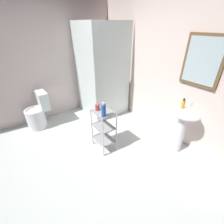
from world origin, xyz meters
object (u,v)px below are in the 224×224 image
shower_stall (102,95)px  rinse_cup (97,107)px  shampoo_bottle_blue (104,110)px  toilet (38,114)px  hand_soap_bottle (183,104)px  storage_cart (104,127)px  pedestal_sink (183,122)px

shower_stall → rinse_cup: (1.01, -0.71, 0.33)m
rinse_cup → shampoo_bottle_blue: bearing=-5.9°
toilet → hand_soap_bottle: hand_soap_bottle is taller
storage_cart → rinse_cup: 0.37m
hand_soap_bottle → pedestal_sink: bearing=-0.7°
shampoo_bottle_blue → rinse_cup: (-0.22, 0.02, -0.05)m
storage_cart → shampoo_bottle_blue: bearing=-28.9°
pedestal_sink → toilet: bearing=-141.1°
shower_stall → toilet: size_ratio=2.63×
shower_stall → shampoo_bottle_blue: 1.48m
toilet → rinse_cup: 1.53m
toilet → shampoo_bottle_blue: 1.72m
toilet → shampoo_bottle_blue: size_ratio=3.30×
shower_stall → hand_soap_bottle: (1.83, 0.32, 0.42)m
hand_soap_bottle → shower_stall: bearing=-170.1°
toilet → storage_cart: toilet is taller
storage_cart → rinse_cup: bearing=-151.0°
shower_stall → rinse_cup: bearing=-35.2°
pedestal_sink → hand_soap_bottle: (-0.07, 0.00, 0.30)m
shampoo_bottle_blue → rinse_cup: size_ratio=2.29×
hand_soap_bottle → shampoo_bottle_blue: (-0.61, -1.05, -0.04)m
pedestal_sink → toilet: 2.79m
storage_cart → hand_soap_bottle: hand_soap_bottle is taller
pedestal_sink → hand_soap_bottle: 0.31m
hand_soap_bottle → shampoo_bottle_blue: size_ratio=0.70×
hand_soap_bottle → storage_cart: bearing=-126.9°
shampoo_bottle_blue → rinse_cup: shampoo_bottle_blue is taller
storage_cart → shampoo_bottle_blue: 0.43m
storage_cart → hand_soap_bottle: size_ratio=4.61×
pedestal_sink → hand_soap_bottle: hand_soap_bottle is taller
shower_stall → rinse_cup: shower_stall is taller
toilet → storage_cart: bearing=29.3°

